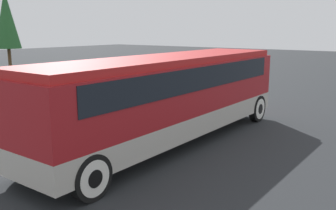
{
  "coord_description": "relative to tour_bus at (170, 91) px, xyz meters",
  "views": [
    {
      "loc": [
        -9.87,
        -7.29,
        3.83
      ],
      "look_at": [
        0.0,
        0.0,
        1.33
      ],
      "focal_mm": 40.0,
      "sensor_mm": 36.0,
      "label": 1
    }
  ],
  "objects": [
    {
      "name": "ground_plane",
      "position": [
        -0.1,
        0.0,
        -1.79
      ],
      "size": [
        120.0,
        120.0,
        0.0
      ],
      "primitive_type": "plane",
      "color": "#26282B"
    },
    {
      "name": "parked_car_near",
      "position": [
        3.27,
        5.22,
        -1.08
      ],
      "size": [
        4.76,
        1.81,
        1.42
      ],
      "color": "#2D5638",
      "rests_on": "ground_plane"
    },
    {
      "name": "tree_left",
      "position": [
        7.98,
        22.98,
        2.81
      ],
      "size": [
        2.14,
        2.14,
        7.08
      ],
      "color": "brown",
      "rests_on": "ground_plane"
    },
    {
      "name": "tour_bus",
      "position": [
        0.0,
        0.0,
        0.0
      ],
      "size": [
        11.19,
        2.69,
        2.95
      ],
      "color": "#B7B2A8",
      "rests_on": "ground_plane"
    }
  ]
}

